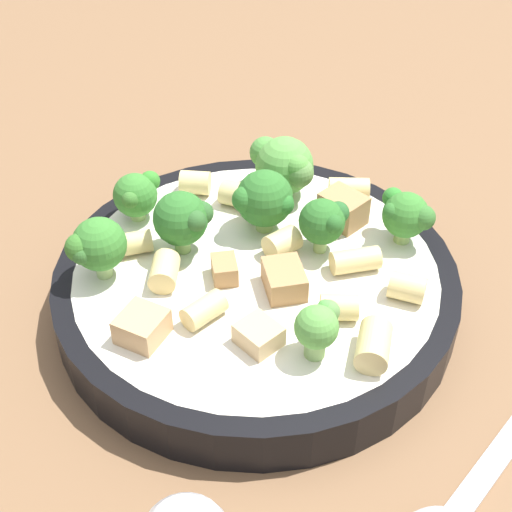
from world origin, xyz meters
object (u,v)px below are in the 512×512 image
rigatoni_0 (407,287)px  rigatoni_1 (349,189)px  broccoli_floret_7 (322,325)px  rigatoni_3 (195,183)px  broccoli_floret_6 (324,221)px  rigatoni_9 (130,244)px  rigatoni_8 (374,345)px  broccoli_floret_5 (184,219)px  chicken_chunk_1 (227,273)px  rigatoni_10 (355,260)px  chicken_chunk_4 (343,209)px  broccoli_floret_3 (97,246)px  rigatoni_7 (204,310)px  rigatoni_4 (164,271)px  rigatoni_6 (339,307)px  rigatoni_2 (240,195)px  chicken_chunk_2 (259,335)px  broccoli_floret_2 (264,198)px  chicken_chunk_0 (284,279)px  broccoli_floret_4 (406,215)px  chicken_chunk_3 (142,326)px  broccoli_floret_0 (136,195)px  pasta_bowl (256,283)px  broccoli_floret_1 (284,165)px  rigatoni_5 (282,243)px

rigatoni_0 → rigatoni_1: bearing=-10.8°
broccoli_floret_7 → rigatoni_3: size_ratio=1.60×
broccoli_floret_6 → rigatoni_9: size_ratio=1.39×
rigatoni_8 → broccoli_floret_5: bearing=25.8°
broccoli_floret_6 → rigatoni_9: broccoli_floret_6 is taller
broccoli_floret_6 → rigatoni_3: 0.10m
rigatoni_3 → chicken_chunk_1: 0.09m
rigatoni_10 → chicken_chunk_4: bearing=-20.4°
broccoli_floret_3 → rigatoni_3: 0.10m
broccoli_floret_5 → rigatoni_7: size_ratio=1.68×
rigatoni_4 → rigatoni_6: size_ratio=1.12×
rigatoni_2 → rigatoni_8: 0.15m
broccoli_floret_3 → chicken_chunk_2: 0.11m
chicken_chunk_4 → rigatoni_2: bearing=51.2°
broccoli_floret_2 → rigatoni_3: bearing=24.6°
chicken_chunk_0 → rigatoni_0: bearing=-120.0°
rigatoni_1 → rigatoni_4: bearing=101.9°
broccoli_floret_4 → chicken_chunk_3: bearing=94.2°
chicken_chunk_2 → chicken_chunk_3: chicken_chunk_3 is taller
broccoli_floret_7 → chicken_chunk_3: bearing=59.4°
rigatoni_1 → rigatoni_9: 0.15m
rigatoni_6 → chicken_chunk_0: size_ratio=0.75×
rigatoni_9 → chicken_chunk_2: rigatoni_9 is taller
chicken_chunk_3 → broccoli_floret_7: bearing=-120.6°
rigatoni_6 → chicken_chunk_1: rigatoni_6 is taller
broccoli_floret_0 → rigatoni_10: (-0.10, -0.10, -0.01)m
pasta_bowl → rigatoni_10: rigatoni_10 is taller
broccoli_floret_0 → chicken_chunk_2: bearing=-169.3°
broccoli_floret_3 → rigatoni_9: (0.01, -0.02, -0.02)m
broccoli_floret_2 → rigatoni_0: size_ratio=2.06×
rigatoni_4 → broccoli_floret_5: bearing=-44.0°
pasta_bowl → chicken_chunk_2: size_ratio=11.20×
broccoli_floret_3 → rigatoni_2: broccoli_floret_3 is taller
broccoli_floret_1 → rigatoni_0: 0.12m
broccoli_floret_4 → broccoli_floret_3: bearing=76.3°
broccoli_floret_0 → rigatoni_7: bearing=-177.1°
pasta_bowl → rigatoni_9: rigatoni_9 is taller
rigatoni_2 → chicken_chunk_3: 0.13m
broccoli_floret_4 → broccoli_floret_6: bearing=75.8°
rigatoni_7 → chicken_chunk_0: (0.00, -0.05, 0.00)m
broccoli_floret_3 → broccoli_floret_5: bearing=-87.8°
rigatoni_2 → rigatoni_10: 0.10m
rigatoni_5 → chicken_chunk_0: bearing=156.3°
rigatoni_10 → broccoli_floret_3: bearing=68.3°
rigatoni_10 → rigatoni_9: bearing=59.2°
rigatoni_9 → pasta_bowl: bearing=-125.3°
rigatoni_9 → rigatoni_4: bearing=-162.8°
rigatoni_10 → rigatoni_0: bearing=-156.9°
broccoli_floret_0 → rigatoni_6: 0.15m
broccoli_floret_2 → broccoli_floret_7: size_ratio=1.30×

